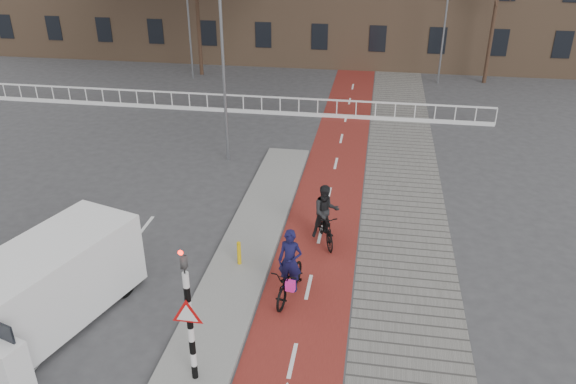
# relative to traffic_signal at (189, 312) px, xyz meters

# --- Properties ---
(ground) EXTENTS (120.00, 120.00, 0.00)m
(ground) POSITION_rel_traffic_signal_xyz_m (0.60, 2.02, -1.99)
(ground) COLOR #38383A
(ground) RESTS_ON ground
(bike_lane) EXTENTS (2.50, 60.00, 0.01)m
(bike_lane) POSITION_rel_traffic_signal_xyz_m (2.10, 12.02, -1.98)
(bike_lane) COLOR maroon
(bike_lane) RESTS_ON ground
(sidewalk) EXTENTS (3.00, 60.00, 0.01)m
(sidewalk) POSITION_rel_traffic_signal_xyz_m (4.90, 12.02, -1.98)
(sidewalk) COLOR slate
(sidewalk) RESTS_ON ground
(curb_island) EXTENTS (1.80, 16.00, 0.12)m
(curb_island) POSITION_rel_traffic_signal_xyz_m (-0.10, 6.02, -1.93)
(curb_island) COLOR gray
(curb_island) RESTS_ON ground
(traffic_signal) EXTENTS (0.80, 0.80, 3.68)m
(traffic_signal) POSITION_rel_traffic_signal_xyz_m (0.00, 0.00, 0.00)
(traffic_signal) COLOR black
(traffic_signal) RESTS_ON curb_island
(bollard) EXTENTS (0.12, 0.12, 0.75)m
(bollard) POSITION_rel_traffic_signal_xyz_m (-0.11, 4.71, -1.49)
(bollard) COLOR gold
(bollard) RESTS_ON curb_island
(cyclist_near) EXTENTS (1.04, 2.12, 2.10)m
(cyclist_near) POSITION_rel_traffic_signal_xyz_m (1.64, 3.52, -1.28)
(cyclist_near) COLOR black
(cyclist_near) RESTS_ON bike_lane
(cyclist_far) EXTENTS (1.16, 1.97, 2.03)m
(cyclist_far) POSITION_rel_traffic_signal_xyz_m (2.30, 6.54, -1.14)
(cyclist_far) COLOR black
(cyclist_far) RESTS_ON bike_lane
(van) EXTENTS (3.48, 5.53, 2.22)m
(van) POSITION_rel_traffic_signal_xyz_m (-4.33, 1.37, -0.82)
(van) COLOR white
(van) RESTS_ON ground
(railing) EXTENTS (28.00, 0.10, 0.99)m
(railing) POSITION_rel_traffic_signal_xyz_m (-4.40, 19.02, -1.68)
(railing) COLOR silver
(railing) RESTS_ON ground
(tree_mid) EXTENTS (0.24, 0.24, 7.84)m
(tree_mid) POSITION_rel_traffic_signal_xyz_m (-8.01, 26.39, 1.93)
(tree_mid) COLOR #301E15
(tree_mid) RESTS_ON ground
(tree_right) EXTENTS (0.24, 0.24, 7.09)m
(tree_right) POSITION_rel_traffic_signal_xyz_m (10.25, 27.36, 1.56)
(tree_right) COLOR #301E15
(tree_right) RESTS_ON ground
(streetlight_near) EXTENTS (0.12, 0.12, 7.80)m
(streetlight_near) POSITION_rel_traffic_signal_xyz_m (-2.58, 12.68, 1.91)
(streetlight_near) COLOR slate
(streetlight_near) RESTS_ON ground
(streetlight_left) EXTENTS (0.12, 0.12, 8.59)m
(streetlight_left) POSITION_rel_traffic_signal_xyz_m (-8.29, 25.40, 2.31)
(streetlight_left) COLOR slate
(streetlight_left) RESTS_ON ground
(streetlight_right) EXTENTS (0.12, 0.12, 7.91)m
(streetlight_right) POSITION_rel_traffic_signal_xyz_m (7.35, 26.81, 1.97)
(streetlight_right) COLOR slate
(streetlight_right) RESTS_ON ground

